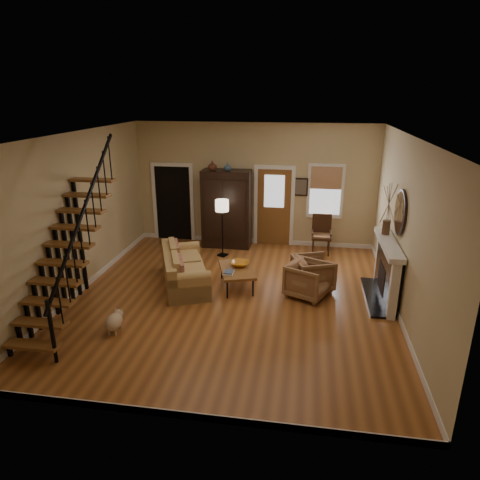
# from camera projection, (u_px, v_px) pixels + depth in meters

# --- Properties ---
(room) EXTENTS (7.00, 7.33, 3.30)m
(room) POSITION_uv_depth(u_px,v_px,m) (228.00, 206.00, 10.06)
(room) COLOR #9B5927
(room) RESTS_ON ground
(staircase) EXTENTS (0.94, 2.80, 3.20)m
(staircase) POSITION_uv_depth(u_px,v_px,m) (63.00, 239.00, 7.52)
(staircase) COLOR brown
(staircase) RESTS_ON ground
(fireplace) EXTENTS (0.33, 1.95, 2.30)m
(fireplace) POSITION_uv_depth(u_px,v_px,m) (389.00, 265.00, 8.61)
(fireplace) COLOR black
(fireplace) RESTS_ON ground
(armoire) EXTENTS (1.30, 0.60, 2.10)m
(armoire) POSITION_uv_depth(u_px,v_px,m) (227.00, 209.00, 11.54)
(armoire) COLOR black
(armoire) RESTS_ON ground
(vase_a) EXTENTS (0.24, 0.24, 0.25)m
(vase_a) POSITION_uv_depth(u_px,v_px,m) (212.00, 166.00, 11.11)
(vase_a) COLOR #4C2619
(vase_a) RESTS_ON armoire
(vase_b) EXTENTS (0.20, 0.20, 0.21)m
(vase_b) POSITION_uv_depth(u_px,v_px,m) (227.00, 167.00, 11.06)
(vase_b) COLOR #334C60
(vase_b) RESTS_ON armoire
(sofa) EXTENTS (1.56, 2.21, 0.76)m
(sofa) POSITION_uv_depth(u_px,v_px,m) (185.00, 268.00, 9.39)
(sofa) COLOR tan
(sofa) RESTS_ON ground
(coffee_table) EXTENTS (1.00, 1.31, 0.44)m
(coffee_table) POSITION_uv_depth(u_px,v_px,m) (237.00, 278.00, 9.30)
(coffee_table) COLOR brown
(coffee_table) RESTS_ON ground
(bowl) EXTENTS (0.40, 0.40, 0.10)m
(bowl) POSITION_uv_depth(u_px,v_px,m) (240.00, 264.00, 9.34)
(bowl) COLOR orange
(bowl) RESTS_ON coffee_table
(books) EXTENTS (0.21, 0.29, 0.05)m
(books) POSITION_uv_depth(u_px,v_px,m) (229.00, 272.00, 8.95)
(books) COLOR beige
(books) RESTS_ON coffee_table
(armchair_left) EXTENTS (1.06, 1.05, 0.73)m
(armchair_left) POSITION_uv_depth(u_px,v_px,m) (308.00, 280.00, 8.84)
(armchair_left) COLOR brown
(armchair_left) RESTS_ON ground
(armchair_right) EXTENTS (1.02, 1.01, 0.73)m
(armchair_right) POSITION_uv_depth(u_px,v_px,m) (313.00, 273.00, 9.17)
(armchair_right) COLOR brown
(armchair_right) RESTS_ON ground
(floor_lamp) EXTENTS (0.45, 0.45, 1.49)m
(floor_lamp) POSITION_uv_depth(u_px,v_px,m) (222.00, 228.00, 10.91)
(floor_lamp) COLOR black
(floor_lamp) RESTS_ON ground
(side_chair) EXTENTS (0.54, 0.54, 1.02)m
(side_chair) POSITION_uv_depth(u_px,v_px,m) (321.00, 235.00, 11.16)
(side_chair) COLOR #3E2313
(side_chair) RESTS_ON ground
(dog) EXTENTS (0.32, 0.50, 0.35)m
(dog) POSITION_uv_depth(u_px,v_px,m) (114.00, 323.00, 7.56)
(dog) COLOR beige
(dog) RESTS_ON ground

